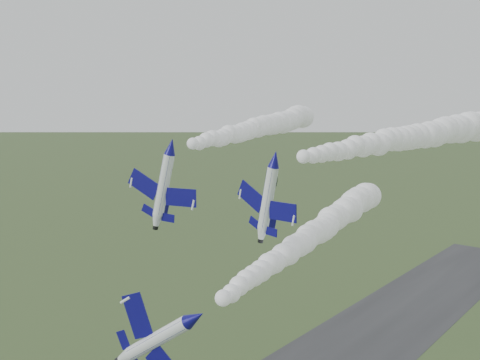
% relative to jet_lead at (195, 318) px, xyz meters
% --- Properties ---
extents(jet_lead, '(6.54, 12.95, 8.93)m').
position_rel_jet_lead_xyz_m(jet_lead, '(0.00, 0.00, 0.00)').
color(jet_lead, white).
extents(smoke_trail_jet_lead, '(17.83, 56.57, 4.91)m').
position_rel_jet_lead_xyz_m(smoke_trail_jet_lead, '(-5.69, 31.32, 1.83)').
color(smoke_trail_jet_lead, white).
extents(jet_pair_left, '(11.24, 13.49, 4.05)m').
position_rel_jet_lead_xyz_m(jet_pair_left, '(-19.97, 15.88, 14.72)').
color(jet_pair_left, white).
extents(smoke_trail_jet_pair_left, '(23.03, 67.81, 5.57)m').
position_rel_jet_lead_xyz_m(smoke_trail_jet_pair_left, '(-31.12, 51.83, 16.13)').
color(smoke_trail_jet_pair_left, white).
extents(jet_pair_right, '(10.04, 12.19, 3.51)m').
position_rel_jet_lead_xyz_m(jet_pair_right, '(-3.10, 17.15, 13.95)').
color(jet_pair_right, white).
extents(smoke_trail_jet_pair_right, '(12.31, 55.06, 5.28)m').
position_rel_jet_lead_xyz_m(smoke_trail_jet_pair_right, '(1.50, 46.98, 15.29)').
color(smoke_trail_jet_pair_right, white).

